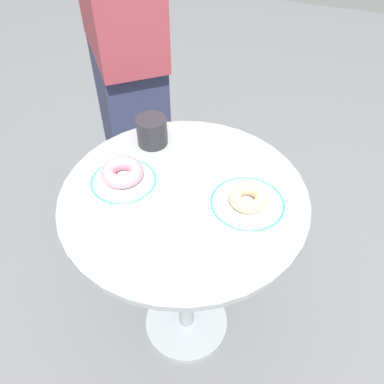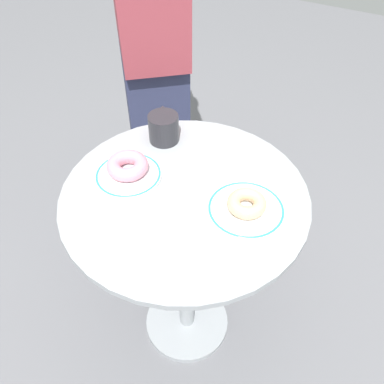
# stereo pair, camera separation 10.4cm
# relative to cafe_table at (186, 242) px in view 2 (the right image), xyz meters

# --- Properties ---
(ground_plane) EXTENTS (7.00, 7.00, 0.02)m
(ground_plane) POSITION_rel_cafe_table_xyz_m (0.00, 0.00, -0.53)
(ground_plane) COLOR slate
(cafe_table) EXTENTS (0.67, 0.67, 0.73)m
(cafe_table) POSITION_rel_cafe_table_xyz_m (0.00, 0.00, 0.00)
(cafe_table) COLOR #999EA3
(cafe_table) RESTS_ON ground
(plate_left) EXTENTS (0.18, 0.18, 0.01)m
(plate_left) POSITION_rel_cafe_table_xyz_m (-0.17, -0.02, 0.22)
(plate_left) COLOR white
(plate_left) RESTS_ON cafe_table
(plate_right) EXTENTS (0.20, 0.20, 0.01)m
(plate_right) POSITION_rel_cafe_table_xyz_m (0.17, 0.02, 0.22)
(plate_right) COLOR white
(plate_right) RESTS_ON cafe_table
(donut_pink_frosted) EXTENTS (0.16, 0.16, 0.04)m
(donut_pink_frosted) POSITION_rel_cafe_table_xyz_m (-0.17, -0.01, 0.24)
(donut_pink_frosted) COLOR pink
(donut_pink_frosted) RESTS_ON plate_left
(donut_glazed) EXTENTS (0.11, 0.11, 0.03)m
(donut_glazed) POSITION_rel_cafe_table_xyz_m (0.17, 0.02, 0.24)
(donut_glazed) COLOR #E0B789
(donut_glazed) RESTS_ON plate_right
(paper_napkin) EXTENTS (0.16, 0.14, 0.01)m
(paper_napkin) POSITION_rel_cafe_table_xyz_m (-0.05, -0.21, 0.21)
(paper_napkin) COLOR white
(paper_napkin) RESTS_ON cafe_table
(coffee_mug) EXTENTS (0.10, 0.12, 0.09)m
(coffee_mug) POSITION_rel_cafe_table_xyz_m (-0.17, 0.18, 0.25)
(coffee_mug) COLOR #28282D
(coffee_mug) RESTS_ON cafe_table
(person_figure) EXTENTS (0.45, 0.47, 1.64)m
(person_figure) POSITION_rel_cafe_table_xyz_m (-0.43, 0.51, 0.29)
(person_figure) COLOR #2D3351
(person_figure) RESTS_ON ground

